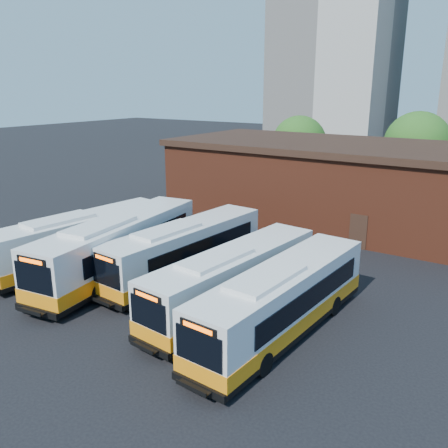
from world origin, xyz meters
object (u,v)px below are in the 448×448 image
Objects in this scene: bus_midwest at (185,252)px; transit_worker at (186,312)px; bus_mideast at (234,282)px; bus_west at (119,249)px; bus_east at (282,303)px; bus_farwest at (82,241)px.

transit_worker is (3.98, -4.98, -0.61)m from bus_midwest.
transit_worker is (-0.69, -2.92, -0.59)m from bus_mideast.
bus_west is 11.03m from bus_east.
bus_midwest is 5.10m from bus_mideast.
bus_east is 4.36m from transit_worker.
bus_east is (3.11, -0.87, 0.03)m from bus_mideast.
bus_east is at bearing -12.22° from bus_west.
bus_farwest is 0.92× the size of bus_west.
bus_farwest is 7.16× the size of transit_worker.
bus_mideast is at bearing -19.61° from bus_midwest.
bus_west is 7.76× the size of transit_worker.
bus_mideast is 6.94× the size of transit_worker.
bus_midwest is at bearing 23.98° from bus_farwest.
bus_farwest reaches higher than bus_midwest.
bus_midwest is at bearing 162.75° from bus_east.
bus_west is (3.23, -0.00, 0.12)m from bus_farwest.
transit_worker is at bearing -98.06° from bus_mideast.
bus_midwest reaches higher than transit_worker.
transit_worker is at bearing -29.77° from bus_west.
bus_west is 1.10× the size of bus_midwest.
bus_farwest is 10.85m from transit_worker.
bus_midwest is at bearing 25.00° from bus_west.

